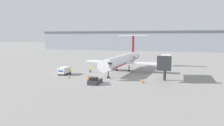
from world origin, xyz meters
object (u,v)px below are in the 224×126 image
(airplane_main, at_px, (122,60))
(worker_near_tug, at_px, (88,79))
(worker_on_apron, at_px, (70,71))
(traffic_cone_left, at_px, (69,77))
(luggage_cart, at_px, (64,71))
(pushback_tug, at_px, (95,81))
(worker_by_wing, at_px, (90,69))
(jet_bridge, at_px, (165,61))
(traffic_cone_right, at_px, (143,81))

(airplane_main, distance_m, worker_near_tug, 18.81)
(airplane_main, xyz_separation_m, worker_near_tug, (-3.09, -18.39, -2.54))
(airplane_main, relative_size, worker_on_apron, 16.69)
(worker_on_apron, height_order, traffic_cone_left, worker_on_apron)
(luggage_cart, bearing_deg, worker_near_tug, -36.78)
(airplane_main, height_order, luggage_cart, airplane_main)
(pushback_tug, bearing_deg, worker_by_wing, 116.79)
(airplane_main, distance_m, worker_on_apron, 15.97)
(jet_bridge, bearing_deg, pushback_tug, -143.82)
(worker_on_apron, height_order, jet_bridge, jet_bridge)
(pushback_tug, height_order, traffic_cone_right, pushback_tug)
(traffic_cone_left, relative_size, traffic_cone_right, 0.99)
(worker_by_wing, bearing_deg, luggage_cart, -134.64)
(pushback_tug, bearing_deg, jet_bridge, 36.18)
(airplane_main, distance_m, worker_by_wing, 9.99)
(traffic_cone_left, bearing_deg, luggage_cart, 132.02)
(traffic_cone_left, bearing_deg, pushback_tug, -26.70)
(luggage_cart, bearing_deg, jet_bridge, 4.44)
(pushback_tug, relative_size, worker_near_tug, 2.15)
(airplane_main, bearing_deg, luggage_cart, -143.83)
(worker_by_wing, height_order, jet_bridge, jet_bridge)
(pushback_tug, distance_m, jet_bridge, 18.58)
(traffic_cone_right, bearing_deg, jet_bridge, 53.64)
(luggage_cart, bearing_deg, worker_on_apron, 10.18)
(worker_by_wing, distance_m, worker_on_apron, 6.48)
(airplane_main, bearing_deg, traffic_cone_right, -58.18)
(pushback_tug, height_order, worker_near_tug, worker_near_tug)
(traffic_cone_right, bearing_deg, worker_near_tug, -160.91)
(airplane_main, bearing_deg, worker_on_apron, -141.00)
(worker_near_tug, xyz_separation_m, worker_by_wing, (-5.39, 13.74, -0.01))
(worker_on_apron, bearing_deg, airplane_main, 39.00)
(worker_near_tug, distance_m, worker_by_wing, 14.76)
(worker_near_tug, bearing_deg, pushback_tug, -14.33)
(worker_on_apron, xyz_separation_m, traffic_cone_left, (1.92, -4.39, -0.56))
(airplane_main, distance_m, pushback_tug, 19.11)
(airplane_main, bearing_deg, worker_by_wing, -151.30)
(worker_near_tug, relative_size, worker_on_apron, 1.06)
(worker_on_apron, distance_m, traffic_cone_left, 4.82)
(pushback_tug, height_order, jet_bridge, jet_bridge)
(traffic_cone_right, xyz_separation_m, jet_bridge, (4.53, 6.15, 4.07))
(traffic_cone_right, bearing_deg, worker_on_apron, 168.37)
(pushback_tug, distance_m, traffic_cone_right, 11.14)
(airplane_main, height_order, pushback_tug, airplane_main)
(traffic_cone_left, xyz_separation_m, jet_bridge, (23.70, 6.20, 4.08))
(airplane_main, relative_size, worker_by_wing, 16.00)
(pushback_tug, relative_size, worker_on_apron, 2.28)
(worker_by_wing, bearing_deg, traffic_cone_right, -29.03)
(worker_near_tug, bearing_deg, worker_on_apron, 137.23)
(pushback_tug, xyz_separation_m, worker_by_wing, (-7.17, 14.20, 0.36))
(luggage_cart, height_order, worker_on_apron, luggage_cart)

